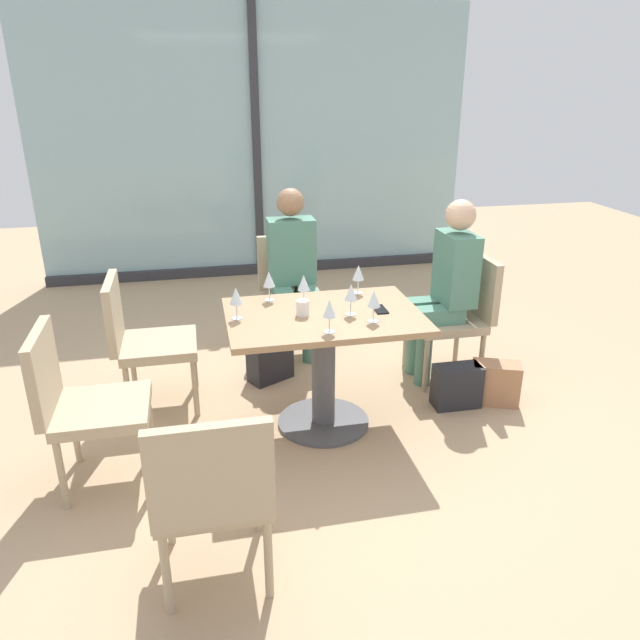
{
  "coord_description": "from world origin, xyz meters",
  "views": [
    {
      "loc": [
        -0.7,
        -3.16,
        2.0
      ],
      "look_at": [
        0.0,
        0.1,
        0.65
      ],
      "focal_mm": 33.97,
      "sensor_mm": 36.0,
      "label": 1
    }
  ],
  "objects_px": {
    "wine_glass_5": "(236,297)",
    "wine_glass_6": "(304,283)",
    "person_far_right": "(446,283)",
    "handbag_1": "(270,361)",
    "wine_glass_4": "(269,280)",
    "handbag_0": "(457,386)",
    "cell_phone_on_table": "(380,309)",
    "coffee_cup": "(303,308)",
    "wine_glass_1": "(358,273)",
    "wine_glass_0": "(351,293)",
    "chair_near_window": "(291,288)",
    "wine_glass_2": "(374,299)",
    "handbag_2": "(495,383)",
    "chair_far_right": "(459,310)",
    "chair_side_end": "(80,398)",
    "wine_glass_3": "(329,309)",
    "chair_far_left": "(142,335)",
    "dining_table_main": "(324,347)",
    "chair_front_left": "(212,488)",
    "person_near_window": "(293,266)"
  },
  "relations": [
    {
      "from": "wine_glass_5",
      "to": "wine_glass_6",
      "type": "distance_m",
      "value": 0.44
    },
    {
      "from": "person_far_right",
      "to": "handbag_1",
      "type": "bearing_deg",
      "value": 170.38
    },
    {
      "from": "wine_glass_4",
      "to": "handbag_0",
      "type": "xyz_separation_m",
      "value": [
        1.16,
        -0.25,
        -0.72
      ]
    },
    {
      "from": "cell_phone_on_table",
      "to": "coffee_cup",
      "type": "bearing_deg",
      "value": 179.21
    },
    {
      "from": "wine_glass_1",
      "to": "handbag_1",
      "type": "distance_m",
      "value": 0.96
    },
    {
      "from": "wine_glass_0",
      "to": "wine_glass_1",
      "type": "bearing_deg",
      "value": 68.14
    },
    {
      "from": "chair_near_window",
      "to": "wine_glass_2",
      "type": "bearing_deg",
      "value": -79.76
    },
    {
      "from": "chair_near_window",
      "to": "coffee_cup",
      "type": "height_order",
      "value": "chair_near_window"
    },
    {
      "from": "cell_phone_on_table",
      "to": "person_far_right",
      "type": "bearing_deg",
      "value": 37.84
    },
    {
      "from": "person_far_right",
      "to": "wine_glass_1",
      "type": "bearing_deg",
      "value": -166.58
    },
    {
      "from": "wine_glass_2",
      "to": "wine_glass_6",
      "type": "xyz_separation_m",
      "value": [
        -0.33,
        0.35,
        0.0
      ]
    },
    {
      "from": "cell_phone_on_table",
      "to": "handbag_2",
      "type": "bearing_deg",
      "value": 3.19
    },
    {
      "from": "chair_far_right",
      "to": "chair_side_end",
      "type": "bearing_deg",
      "value": -162.3
    },
    {
      "from": "chair_side_end",
      "to": "coffee_cup",
      "type": "height_order",
      "value": "chair_side_end"
    },
    {
      "from": "wine_glass_0",
      "to": "handbag_2",
      "type": "xyz_separation_m",
      "value": [
        1.01,
        0.07,
        -0.72
      ]
    },
    {
      "from": "cell_phone_on_table",
      "to": "handbag_1",
      "type": "xyz_separation_m",
      "value": [
        -0.57,
        0.67,
        -0.59
      ]
    },
    {
      "from": "chair_side_end",
      "to": "wine_glass_3",
      "type": "xyz_separation_m",
      "value": [
        1.29,
        0.03,
        0.37
      ]
    },
    {
      "from": "chair_near_window",
      "to": "chair_far_left",
      "type": "relative_size",
      "value": 1.0
    },
    {
      "from": "chair_far_left",
      "to": "person_far_right",
      "type": "xyz_separation_m",
      "value": [
        2.01,
        0.0,
        0.2
      ]
    },
    {
      "from": "wine_glass_2",
      "to": "handbag_0",
      "type": "height_order",
      "value": "wine_glass_2"
    },
    {
      "from": "chair_far_right",
      "to": "wine_glass_4",
      "type": "relative_size",
      "value": 4.7
    },
    {
      "from": "coffee_cup",
      "to": "handbag_1",
      "type": "bearing_deg",
      "value": 100.08
    },
    {
      "from": "dining_table_main",
      "to": "wine_glass_6",
      "type": "bearing_deg",
      "value": 116.02
    },
    {
      "from": "chair_front_left",
      "to": "handbag_2",
      "type": "bearing_deg",
      "value": 32.48
    },
    {
      "from": "wine_glass_2",
      "to": "wine_glass_5",
      "type": "relative_size",
      "value": 1.0
    },
    {
      "from": "chair_far_right",
      "to": "wine_glass_6",
      "type": "relative_size",
      "value": 4.7
    },
    {
      "from": "chair_side_end",
      "to": "wine_glass_5",
      "type": "height_order",
      "value": "wine_glass_5"
    },
    {
      "from": "cell_phone_on_table",
      "to": "handbag_2",
      "type": "distance_m",
      "value": 1.01
    },
    {
      "from": "handbag_1",
      "to": "handbag_2",
      "type": "xyz_separation_m",
      "value": [
        1.39,
        -0.63,
        0.0
      ]
    },
    {
      "from": "wine_glass_0",
      "to": "person_near_window",
      "type": "bearing_deg",
      "value": 97.53
    },
    {
      "from": "chair_far_left",
      "to": "wine_glass_4",
      "type": "height_order",
      "value": "wine_glass_4"
    },
    {
      "from": "wine_glass_1",
      "to": "chair_front_left",
      "type": "bearing_deg",
      "value": -124.2
    },
    {
      "from": "person_far_right",
      "to": "wine_glass_6",
      "type": "xyz_separation_m",
      "value": [
        -1.03,
        -0.28,
        0.16
      ]
    },
    {
      "from": "chair_far_left",
      "to": "wine_glass_6",
      "type": "relative_size",
      "value": 4.7
    },
    {
      "from": "chair_far_right",
      "to": "wine_glass_1",
      "type": "relative_size",
      "value": 4.7
    },
    {
      "from": "wine_glass_0",
      "to": "wine_glass_4",
      "type": "relative_size",
      "value": 1.0
    },
    {
      "from": "wine_glass_3",
      "to": "chair_far_left",
      "type": "bearing_deg",
      "value": 144.67
    },
    {
      "from": "chair_far_right",
      "to": "chair_near_window",
      "type": "relative_size",
      "value": 1.0
    },
    {
      "from": "chair_side_end",
      "to": "wine_glass_6",
      "type": "height_order",
      "value": "wine_glass_6"
    },
    {
      "from": "wine_glass_3",
      "to": "wine_glass_5",
      "type": "bearing_deg",
      "value": 147.25
    },
    {
      "from": "chair_near_window",
      "to": "chair_front_left",
      "type": "height_order",
      "value": "same"
    },
    {
      "from": "wine_glass_6",
      "to": "handbag_1",
      "type": "relative_size",
      "value": 0.62
    },
    {
      "from": "chair_far_right",
      "to": "wine_glass_4",
      "type": "distance_m",
      "value": 1.39
    },
    {
      "from": "chair_far_left",
      "to": "coffee_cup",
      "type": "relative_size",
      "value": 9.67
    },
    {
      "from": "chair_near_window",
      "to": "wine_glass_3",
      "type": "bearing_deg",
      "value": -91.19
    },
    {
      "from": "chair_side_end",
      "to": "wine_glass_0",
      "type": "distance_m",
      "value": 1.53
    },
    {
      "from": "dining_table_main",
      "to": "person_near_window",
      "type": "bearing_deg",
      "value": 90.0
    },
    {
      "from": "person_far_right",
      "to": "wine_glass_5",
      "type": "relative_size",
      "value": 6.81
    },
    {
      "from": "coffee_cup",
      "to": "handbag_0",
      "type": "distance_m",
      "value": 1.2
    },
    {
      "from": "wine_glass_0",
      "to": "wine_glass_2",
      "type": "distance_m",
      "value": 0.16
    }
  ]
}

